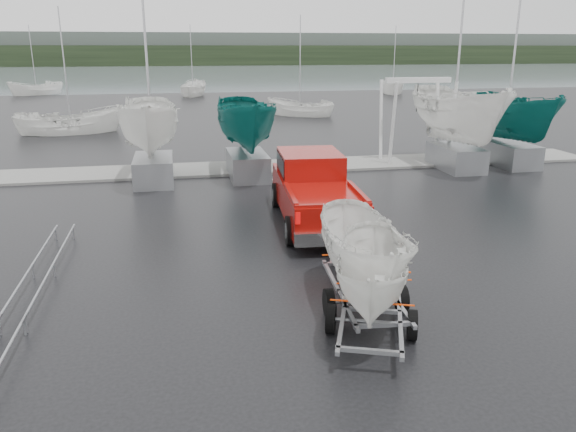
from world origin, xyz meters
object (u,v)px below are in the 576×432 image
Objects in this scene: pickup_truck at (313,187)px; boat_hoist at (417,108)px; trailer_parked at (376,222)px; trailer_hitched at (367,195)px.

boat_hoist is (7.27, 8.54, 1.55)m from pickup_truck.
trailer_parked is 18.09m from boat_hoist.
trailer_hitched is 1.02m from trailer_parked.
trailer_parked is at bearing -90.56° from pickup_truck.
pickup_truck is 6.91m from trailer_hitched.
trailer_parked is (-0.15, -0.97, -0.27)m from trailer_hitched.
trailer_hitched is (-0.53, -6.73, 1.48)m from pickup_truck.
boat_hoist is at bearing 54.10° from pickup_truck.
trailer_parked is at bearing -94.46° from trailer_hitched.
trailer_hitched is 17.15m from boat_hoist.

